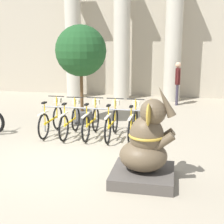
{
  "coord_description": "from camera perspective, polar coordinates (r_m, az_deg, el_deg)",
  "views": [
    {
      "loc": [
        2.39,
        -6.07,
        2.55
      ],
      "look_at": [
        1.02,
        0.57,
        1.0
      ],
      "focal_mm": 50.0,
      "sensor_mm": 36.0,
      "label": 1
    }
  ],
  "objects": [
    {
      "name": "ground_plane",
      "position": [
        7.01,
        -9.23,
        -8.65
      ],
      "size": [
        60.0,
        60.0,
        0.0
      ],
      "primitive_type": "plane",
      "color": "#9E937F"
    },
    {
      "name": "building_facade",
      "position": [
        14.87,
        2.49,
        14.6
      ],
      "size": [
        20.0,
        0.2,
        6.0
      ],
      "color": "#B2A893",
      "rests_on": "ground_plane"
    },
    {
      "name": "column_left",
      "position": [
        14.42,
        -7.09,
        13.07
      ],
      "size": [
        0.89,
        0.89,
        5.16
      ],
      "color": "#BCB7A8",
      "rests_on": "ground_plane"
    },
    {
      "name": "column_middle",
      "position": [
        13.88,
        1.8,
        13.17
      ],
      "size": [
        0.89,
        0.89,
        5.16
      ],
      "color": "#BCB7A8",
      "rests_on": "ground_plane"
    },
    {
      "name": "column_right",
      "position": [
        13.67,
        11.17,
        12.95
      ],
      "size": [
        0.89,
        0.89,
        5.16
      ],
      "color": "#BCB7A8",
      "rests_on": "ground_plane"
    },
    {
      "name": "bike_rack",
      "position": [
        8.55,
        -3.66,
        -0.46
      ],
      "size": [
        2.91,
        0.05,
        0.77
      ],
      "color": "gray",
      "rests_on": "ground_plane"
    },
    {
      "name": "bicycle_0",
      "position": [
        8.88,
        -11.01,
        -1.32
      ],
      "size": [
        0.48,
        1.69,
        1.01
      ],
      "color": "black",
      "rests_on": "ground_plane"
    },
    {
      "name": "bicycle_1",
      "position": [
        8.62,
        -7.61,
        -1.62
      ],
      "size": [
        0.48,
        1.69,
        1.01
      ],
      "color": "black",
      "rests_on": "ground_plane"
    },
    {
      "name": "bicycle_2",
      "position": [
        8.51,
        -3.8,
        -1.72
      ],
      "size": [
        0.48,
        1.69,
        1.01
      ],
      "color": "black",
      "rests_on": "ground_plane"
    },
    {
      "name": "bicycle_3",
      "position": [
        8.37,
        -0.0,
        -1.95
      ],
      "size": [
        0.48,
        1.69,
        1.01
      ],
      "color": "black",
      "rests_on": "ground_plane"
    },
    {
      "name": "bicycle_4",
      "position": [
        8.27,
        3.91,
        -2.16
      ],
      "size": [
        0.48,
        1.69,
        1.01
      ],
      "color": "black",
      "rests_on": "ground_plane"
    },
    {
      "name": "elephant_statue",
      "position": [
        5.78,
        6.17,
        -6.84
      ],
      "size": [
        1.14,
        1.14,
        1.82
      ],
      "color": "#4C4742",
      "rests_on": "ground_plane"
    },
    {
      "name": "person_pedestrian",
      "position": [
        12.84,
        11.91,
        5.87
      ],
      "size": [
        0.23,
        0.47,
        1.74
      ],
      "color": "#383342",
      "rests_on": "ground_plane"
    },
    {
      "name": "potted_tree",
      "position": [
        9.74,
        -5.71,
        10.6
      ],
      "size": [
        1.57,
        1.57,
        3.04
      ],
      "color": "#4C4C4C",
      "rests_on": "ground_plane"
    }
  ]
}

